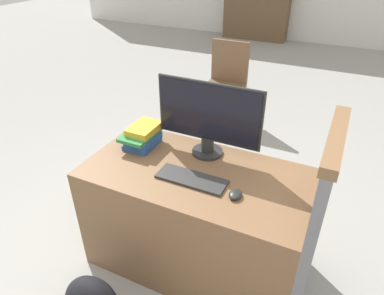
% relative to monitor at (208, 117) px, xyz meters
% --- Properties ---
extents(desk, '(1.31, 0.69, 0.73)m').
position_rel_monitor_xyz_m(desk, '(0.02, -0.21, -0.62)').
color(desk, brown).
rests_on(desk, ground_plane).
extents(carrel_divider, '(0.07, 0.59, 1.18)m').
position_rel_monitor_xyz_m(carrel_divider, '(0.70, -0.26, -0.38)').
color(carrel_divider, slate).
rests_on(carrel_divider, ground_plane).
extents(monitor, '(0.65, 0.19, 0.47)m').
position_rel_monitor_xyz_m(monitor, '(0.00, 0.00, 0.00)').
color(monitor, '#282828').
rests_on(monitor, desk).
extents(keyboard, '(0.40, 0.14, 0.02)m').
position_rel_monitor_xyz_m(keyboard, '(0.03, -0.30, -0.24)').
color(keyboard, '#2D2D2D').
rests_on(keyboard, desk).
extents(mouse, '(0.07, 0.09, 0.03)m').
position_rel_monitor_xyz_m(mouse, '(0.30, -0.33, -0.23)').
color(mouse, '#262626').
rests_on(mouse, desk).
extents(book_stack, '(0.19, 0.28, 0.14)m').
position_rel_monitor_xyz_m(book_stack, '(-0.41, -0.09, -0.18)').
color(book_stack, '#285199').
rests_on(book_stack, desk).
extents(far_chair, '(0.44, 0.44, 0.90)m').
position_rel_monitor_xyz_m(far_chair, '(-0.58, 1.89, -0.49)').
color(far_chair, brown).
rests_on(far_chair, ground_plane).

